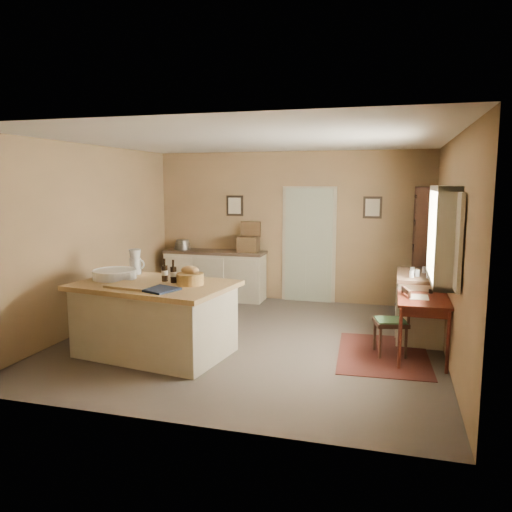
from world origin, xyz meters
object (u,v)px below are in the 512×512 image
(work_island, at_px, (154,316))
(writing_desk, at_px, (423,305))
(desk_chair, at_px, (391,323))
(shelving_unit, at_px, (427,252))
(right_cabinet, at_px, (419,305))
(sideboard, at_px, (216,273))

(work_island, distance_m, writing_desk, 3.32)
(desk_chair, xyz_separation_m, shelving_unit, (0.53, 2.11, 0.62))
(writing_desk, bearing_deg, right_cabinet, 90.01)
(sideboard, height_order, desk_chair, sideboard)
(work_island, xyz_separation_m, desk_chair, (2.87, 0.74, -0.07))
(shelving_unit, bearing_deg, work_island, -139.92)
(work_island, relative_size, sideboard, 1.10)
(work_island, xyz_separation_m, writing_desk, (3.24, 0.72, 0.19))
(shelving_unit, bearing_deg, writing_desk, -94.14)
(sideboard, distance_m, desk_chair, 3.93)
(sideboard, bearing_deg, shelving_unit, -3.10)
(work_island, bearing_deg, desk_chair, 22.86)
(desk_chair, distance_m, right_cabinet, 0.95)
(writing_desk, bearing_deg, shelving_unit, 85.86)
(work_island, height_order, writing_desk, work_island)
(sideboard, bearing_deg, desk_chair, -36.12)
(work_island, relative_size, writing_desk, 2.10)
(writing_desk, bearing_deg, work_island, -167.43)
(sideboard, bearing_deg, work_island, -84.31)
(writing_desk, height_order, shelving_unit, shelving_unit)
(work_island, relative_size, right_cabinet, 1.86)
(work_island, bearing_deg, right_cabinet, 34.81)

